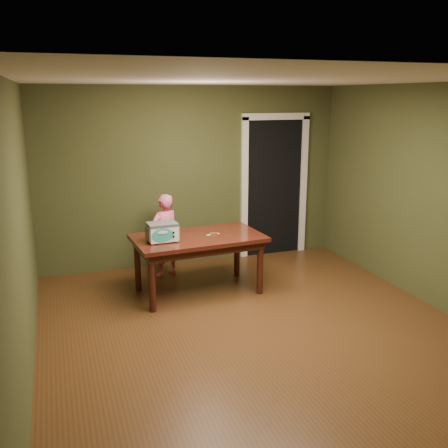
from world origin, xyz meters
name	(u,v)px	position (x,y,z in m)	size (l,w,h in m)	color
floor	(257,331)	(0.00, 0.00, 0.00)	(5.00, 5.00, 0.00)	#502F16
room_shell	(260,173)	(0.00, 0.00, 1.71)	(4.52, 5.02, 2.61)	#404524
doorway	(266,185)	(1.30, 2.78, 1.06)	(1.10, 0.66, 2.25)	black
dining_table	(198,244)	(-0.29, 1.27, 0.65)	(1.66, 1.02, 0.75)	#33130B
toy_oven	(162,231)	(-0.75, 1.18, 0.87)	(0.38, 0.27, 0.23)	#4C4F54
baking_pan	(214,234)	(-0.08, 1.27, 0.76)	(0.10, 0.10, 0.02)	silver
spatula	(213,234)	(-0.09, 1.27, 0.75)	(0.18, 0.03, 0.01)	#E2CE62
child	(165,235)	(-0.55, 2.02, 0.58)	(0.42, 0.28, 1.16)	#EE6290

